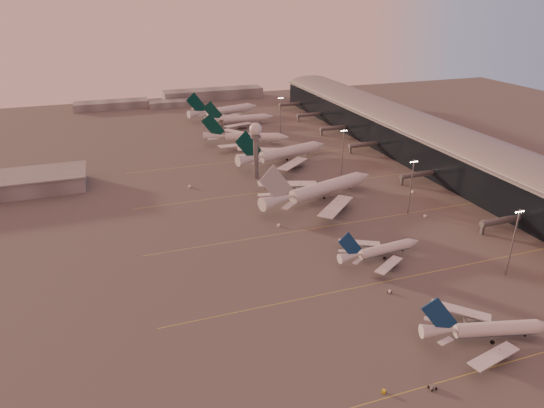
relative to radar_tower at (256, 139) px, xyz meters
name	(u,v)px	position (x,y,z in m)	size (l,w,h in m)	color
ground	(357,308)	(-5.00, -120.00, -20.95)	(700.00, 700.00, 0.00)	#4C4A4A
taxiway_markings	(356,220)	(25.00, -64.00, -20.94)	(180.00, 185.25, 0.02)	gold
terminal	(434,145)	(102.88, -9.91, -10.43)	(57.00, 362.00, 23.04)	black
radar_tower	(256,139)	(0.00, 0.00, 0.00)	(6.40, 6.40, 31.10)	slate
mast_a	(513,240)	(53.00, -120.00, -7.21)	(3.60, 0.56, 25.00)	slate
mast_b	(411,185)	(50.00, -65.00, -7.21)	(3.60, 0.56, 25.00)	slate
mast_c	(343,150)	(45.00, -10.00, -7.21)	(3.60, 0.56, 25.00)	slate
mast_d	(281,113)	(43.00, 80.00, -7.21)	(3.60, 0.56, 25.00)	slate
distant_horizon	(184,98)	(-2.38, 205.14, -17.06)	(165.00, 37.50, 9.00)	slate
narrowbody_near	(487,331)	(21.69, -145.65, -17.84)	(38.56, 30.39, 15.35)	silver
narrowbody_mid	(380,252)	(17.37, -95.70, -18.11)	(35.83, 28.50, 14.00)	silver
widebody_white	(320,193)	(18.84, -38.97, -16.87)	(64.76, 51.12, 23.51)	silver
greentail_a	(283,155)	(22.69, 19.82, -16.97)	(60.57, 48.27, 22.53)	silver
greentail_b	(246,139)	(12.44, 60.16, -17.39)	(53.33, 42.34, 20.16)	silver
greentail_c	(240,121)	(22.11, 109.98, -17.59)	(52.34, 42.23, 19.00)	silver
greentail_d	(224,112)	(16.93, 137.04, -17.03)	(59.74, 47.62, 22.20)	silver
gsv_truck_a	(384,389)	(-15.43, -153.15, -19.99)	(4.53, 4.45, 1.89)	yellow
gsv_tug_near	(432,387)	(-3.64, -156.23, -20.40)	(2.49, 3.87, 1.06)	#5C5E61
gsv_tug_mid	(390,292)	(8.84, -116.42, -20.50)	(3.37, 3.49, 0.87)	white
gsv_truck_b	(426,215)	(55.13, -71.04, -19.88)	(5.22, 2.07, 2.09)	white
gsv_truck_c	(279,224)	(-8.20, -58.21, -19.82)	(5.70, 4.53, 2.21)	white
gsv_catering_b	(413,189)	(66.16, -45.00, -18.90)	(5.32, 3.10, 4.10)	white
gsv_tug_far	(267,188)	(0.12, -17.25, -20.50)	(3.41, 3.54, 0.88)	white
gsv_truck_d	(189,185)	(-35.84, -1.89, -19.69)	(3.68, 6.50, 2.48)	white
gsv_tug_hangar	(306,152)	(42.45, 32.26, -20.45)	(3.63, 2.43, 0.98)	#5C5E61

